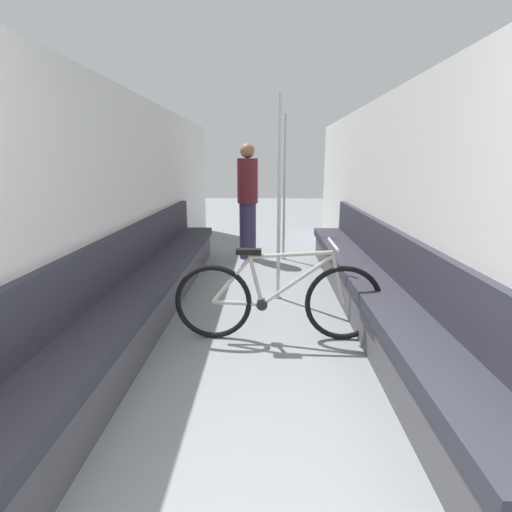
{
  "coord_description": "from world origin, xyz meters",
  "views": [
    {
      "loc": [
        0.06,
        -0.65,
        1.44
      ],
      "look_at": [
        -0.07,
        4.22,
        0.27
      ],
      "focal_mm": 28.0,
      "sensor_mm": 36.0,
      "label": 1
    }
  ],
  "objects_px": {
    "grab_pole_far": "(284,191)",
    "passenger_standing": "(248,200)",
    "grab_pole_near": "(279,204)",
    "bicycle": "(278,300)",
    "bench_seat_row_left": "(149,287)",
    "bench_seat_row_right": "(372,289)"
  },
  "relations": [
    {
      "from": "bicycle",
      "to": "grab_pole_far",
      "type": "bearing_deg",
      "value": 96.66
    },
    {
      "from": "bench_seat_row_right",
      "to": "passenger_standing",
      "type": "bearing_deg",
      "value": 118.51
    },
    {
      "from": "grab_pole_far",
      "to": "passenger_standing",
      "type": "xyz_separation_m",
      "value": [
        -0.54,
        0.05,
        -0.14
      ]
    },
    {
      "from": "grab_pole_far",
      "to": "passenger_standing",
      "type": "height_order",
      "value": "grab_pole_far"
    },
    {
      "from": "grab_pole_far",
      "to": "grab_pole_near",
      "type": "bearing_deg",
      "value": -94.15
    },
    {
      "from": "bench_seat_row_left",
      "to": "bicycle",
      "type": "bearing_deg",
      "value": -22.04
    },
    {
      "from": "grab_pole_near",
      "to": "passenger_standing",
      "type": "distance_m",
      "value": 1.85
    },
    {
      "from": "bench_seat_row_right",
      "to": "grab_pole_near",
      "type": "height_order",
      "value": "grab_pole_near"
    },
    {
      "from": "grab_pole_near",
      "to": "grab_pole_far",
      "type": "relative_size",
      "value": 1.0
    },
    {
      "from": "bench_seat_row_left",
      "to": "passenger_standing",
      "type": "bearing_deg",
      "value": 70.59
    },
    {
      "from": "grab_pole_near",
      "to": "bicycle",
      "type": "bearing_deg",
      "value": -91.69
    },
    {
      "from": "bench_seat_row_right",
      "to": "grab_pole_far",
      "type": "distance_m",
      "value": 2.5
    },
    {
      "from": "grab_pole_near",
      "to": "grab_pole_far",
      "type": "distance_m",
      "value": 1.76
    },
    {
      "from": "passenger_standing",
      "to": "grab_pole_near",
      "type": "bearing_deg",
      "value": 107.81
    },
    {
      "from": "passenger_standing",
      "to": "bench_seat_row_right",
      "type": "bearing_deg",
      "value": 123.56
    },
    {
      "from": "bicycle",
      "to": "grab_pole_far",
      "type": "height_order",
      "value": "grab_pole_far"
    },
    {
      "from": "bicycle",
      "to": "passenger_standing",
      "type": "bearing_deg",
      "value": 107.58
    },
    {
      "from": "bicycle",
      "to": "grab_pole_near",
      "type": "relative_size",
      "value": 0.82
    },
    {
      "from": "bicycle",
      "to": "grab_pole_far",
      "type": "distance_m",
      "value": 2.84
    },
    {
      "from": "bench_seat_row_right",
      "to": "bicycle",
      "type": "bearing_deg",
      "value": -151.28
    },
    {
      "from": "bicycle",
      "to": "passenger_standing",
      "type": "height_order",
      "value": "passenger_standing"
    },
    {
      "from": "grab_pole_near",
      "to": "grab_pole_far",
      "type": "xyz_separation_m",
      "value": [
        0.13,
        1.75,
        0.0
      ]
    }
  ]
}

